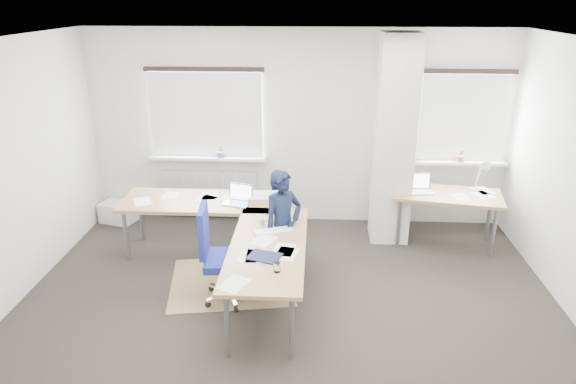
# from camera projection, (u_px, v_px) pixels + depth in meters

# --- Properties ---
(ground) EXTENTS (6.00, 6.00, 0.00)m
(ground) POSITION_uv_depth(u_px,v_px,m) (287.00, 313.00, 5.52)
(ground) COLOR #292621
(ground) RESTS_ON ground
(room_shell) EXTENTS (6.04, 5.04, 2.82)m
(room_shell) POSITION_uv_depth(u_px,v_px,m) (307.00, 145.00, 5.30)
(room_shell) COLOR beige
(room_shell) RESTS_ON ground
(floor_mat) EXTENTS (1.61, 1.43, 0.01)m
(floor_mat) POSITION_uv_depth(u_px,v_px,m) (232.00, 282.00, 6.12)
(floor_mat) COLOR #957B51
(floor_mat) RESTS_ON ground
(white_crate) EXTENTS (0.56, 0.46, 0.29)m
(white_crate) POSITION_uv_depth(u_px,v_px,m) (118.00, 212.00, 7.70)
(white_crate) COLOR white
(white_crate) RESTS_ON ground
(desk_main) EXTENTS (2.40, 2.60, 0.96)m
(desk_main) POSITION_uv_depth(u_px,v_px,m) (234.00, 223.00, 6.04)
(desk_main) COLOR #976141
(desk_main) RESTS_ON ground
(desk_side) EXTENTS (1.50, 0.93, 1.22)m
(desk_side) POSITION_uv_depth(u_px,v_px,m) (448.00, 197.00, 6.83)
(desk_side) COLOR #976141
(desk_side) RESTS_ON ground
(task_chair) EXTENTS (0.61, 0.60, 1.12)m
(task_chair) POSITION_uv_depth(u_px,v_px,m) (225.00, 275.00, 5.66)
(task_chair) COLOR navy
(task_chair) RESTS_ON ground
(person) EXTENTS (0.60, 0.57, 1.37)m
(person) POSITION_uv_depth(u_px,v_px,m) (283.00, 227.00, 5.94)
(person) COLOR #101832
(person) RESTS_ON ground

